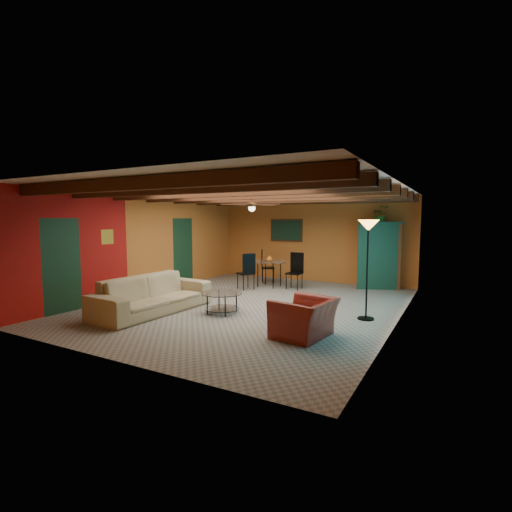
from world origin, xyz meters
The scene contains 11 objects.
room centered at (0.00, 0.11, 2.36)m, with size 6.52×8.01×2.71m.
sofa centered at (-1.56, -1.63, 0.40)m, with size 2.71×1.06×0.79m, color tan.
armchair centered at (1.97, -1.66, 0.33)m, with size 1.03×0.90×0.67m, color maroon.
coffee_table centered at (-0.20, -0.97, 0.23)m, with size 0.90×0.90×0.46m, color white, non-canonical shape.
dining_table centered at (-0.73, 2.36, 0.53)m, with size 2.05×2.05×1.07m, color white, non-canonical shape.
armoire centered at (2.20, 3.70, 0.94)m, with size 1.08×0.53×1.89m, color brown.
floor_lamp centered at (2.65, 0.01, 1.01)m, with size 0.41×0.41×2.03m, color black, non-canonical shape.
ceiling_fan centered at (0.00, 0.00, 2.36)m, with size 1.50×1.50×0.44m, color #472614, non-canonical shape.
painting centered at (-0.90, 3.96, 1.65)m, with size 1.05×0.03×0.65m, color black.
potted_plant centered at (2.20, 3.70, 2.15)m, with size 0.46×0.40×0.52m, color #26661E.
vase centered at (-0.73, 2.36, 1.15)m, with size 0.17×0.17×0.18m, color orange.
Camera 1 is at (4.27, -7.59, 2.04)m, focal length 26.29 mm.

